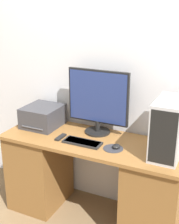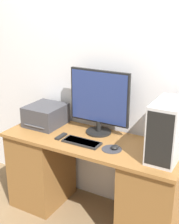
{
  "view_description": "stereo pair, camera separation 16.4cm",
  "coord_description": "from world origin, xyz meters",
  "px_view_note": "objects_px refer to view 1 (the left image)",
  "views": [
    {
      "loc": [
        1.02,
        -1.89,
        1.9
      ],
      "look_at": [
        -0.03,
        0.29,
        1.02
      ],
      "focal_mm": 50.0,
      "sensor_mm": 36.0,
      "label": 1
    },
    {
      "loc": [
        1.16,
        -1.82,
        1.9
      ],
      "look_at": [
        -0.03,
        0.29,
        1.02
      ],
      "focal_mm": 50.0,
      "sensor_mm": 36.0,
      "label": 2
    }
  ],
  "objects_px": {
    "monitor": "(98,100)",
    "printer": "(43,116)",
    "remote_control": "(61,137)",
    "computer_tower": "(169,128)",
    "mouse": "(116,146)",
    "keyboard": "(82,142)"
  },
  "relations": [
    {
      "from": "monitor",
      "to": "printer",
      "type": "xyz_separation_m",
      "value": [
        -0.53,
        -0.08,
        -0.21
      ]
    },
    {
      "from": "printer",
      "to": "remote_control",
      "type": "bearing_deg",
      "value": -30.45
    },
    {
      "from": "computer_tower",
      "to": "printer",
      "type": "relative_size",
      "value": 1.25
    },
    {
      "from": "mouse",
      "to": "computer_tower",
      "type": "xyz_separation_m",
      "value": [
        0.39,
        0.06,
        0.2
      ]
    },
    {
      "from": "keyboard",
      "to": "monitor",
      "type": "bearing_deg",
      "value": 85.74
    },
    {
      "from": "computer_tower",
      "to": "remote_control",
      "type": "relative_size",
      "value": 3.24
    },
    {
      "from": "keyboard",
      "to": "computer_tower",
      "type": "height_order",
      "value": "computer_tower"
    },
    {
      "from": "mouse",
      "to": "keyboard",
      "type": "bearing_deg",
      "value": -173.28
    },
    {
      "from": "mouse",
      "to": "computer_tower",
      "type": "bearing_deg",
      "value": 8.88
    },
    {
      "from": "mouse",
      "to": "computer_tower",
      "type": "relative_size",
      "value": 0.17
    },
    {
      "from": "remote_control",
      "to": "mouse",
      "type": "bearing_deg",
      "value": 2.26
    },
    {
      "from": "keyboard",
      "to": "computer_tower",
      "type": "distance_m",
      "value": 0.71
    },
    {
      "from": "computer_tower",
      "to": "mouse",
      "type": "bearing_deg",
      "value": -171.12
    },
    {
      "from": "keyboard",
      "to": "remote_control",
      "type": "height_order",
      "value": "keyboard"
    },
    {
      "from": "printer",
      "to": "remote_control",
      "type": "height_order",
      "value": "printer"
    },
    {
      "from": "mouse",
      "to": "remote_control",
      "type": "height_order",
      "value": "mouse"
    },
    {
      "from": "remote_control",
      "to": "monitor",
      "type": "bearing_deg",
      "value": 46.69
    },
    {
      "from": "keyboard",
      "to": "printer",
      "type": "relative_size",
      "value": 0.91
    },
    {
      "from": "printer",
      "to": "keyboard",
      "type": "bearing_deg",
      "value": -19.99
    },
    {
      "from": "monitor",
      "to": "keyboard",
      "type": "height_order",
      "value": "monitor"
    },
    {
      "from": "mouse",
      "to": "monitor",
      "type": "bearing_deg",
      "value": 139.19
    },
    {
      "from": "keyboard",
      "to": "computer_tower",
      "type": "xyz_separation_m",
      "value": [
        0.67,
        0.09,
        0.21
      ]
    }
  ]
}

